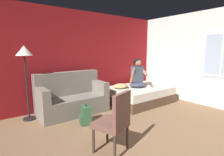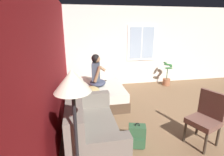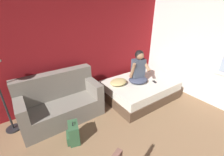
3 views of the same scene
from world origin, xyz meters
The scene contains 10 objects.
ground_plane centered at (0.00, 0.00, 0.00)m, with size 40.00×40.00×0.00m, color brown.
wall_back_accent centered at (0.00, 3.11, 1.35)m, with size 11.09×0.16×2.70m, color maroon.
bed centered at (1.76, 2.13, 0.24)m, with size 1.88×1.39×0.48m.
couch centered at (-0.30, 2.51, 0.39)m, with size 1.71×0.84×1.04m.
side_chair centered at (-0.50, 0.46, 0.53)m, with size 0.60×0.60×0.98m.
person_seated centered at (1.68, 2.16, 0.84)m, with size 0.59×0.53×0.88m.
backpack centered at (-0.36, 1.68, 0.19)m, with size 0.30×0.34×0.46m.
throw_pillow centered at (1.17, 2.34, 0.55)m, with size 0.48×0.36×0.14m, color tan.
cell_phone centered at (2.07, 1.90, 0.48)m, with size 0.07×0.14×0.01m, color black.
floor_lamp centered at (-1.29, 2.70, 1.43)m, with size 0.36×0.36×1.70m.
Camera 1 is at (-2.07, -1.57, 1.60)m, focal length 28.00 mm.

